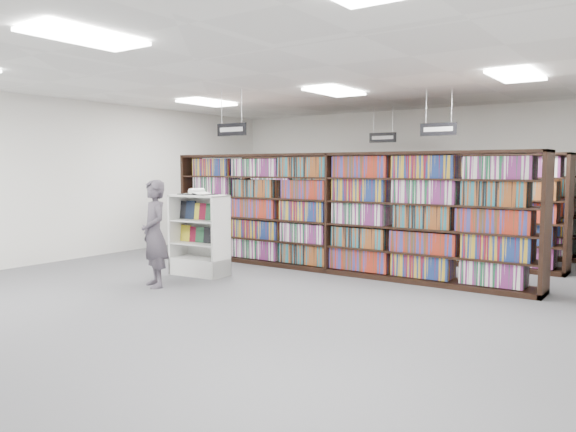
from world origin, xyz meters
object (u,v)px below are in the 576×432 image
Objects in this scene: open_book at (197,193)px; bookshelf_row_near at (334,213)px; endcap_display at (201,247)px; shopper at (154,234)px.

bookshelf_row_near is at bearing 39.94° from open_book.
bookshelf_row_near is 5.07× the size of endcap_display.
bookshelf_row_near reaches higher than shopper.
bookshelf_row_near is at bearing 84.04° from shopper.
shopper is at bearing -88.23° from endcap_display.
open_book is (-0.07, 0.01, 0.94)m from endcap_display.
endcap_display is at bearing -137.67° from bookshelf_row_near.
open_book is at bearing 169.54° from endcap_display.
bookshelf_row_near is 3.16m from shopper.
bookshelf_row_near is at bearing 38.56° from endcap_display.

